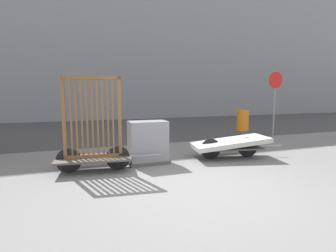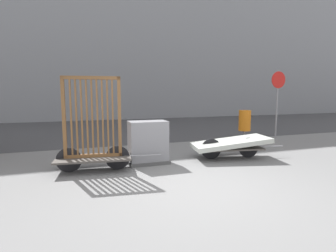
# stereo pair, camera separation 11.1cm
# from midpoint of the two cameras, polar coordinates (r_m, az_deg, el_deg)

# --- Properties ---
(ground_plane) EXTENTS (60.00, 60.00, 0.00)m
(ground_plane) POSITION_cam_midpoint_polar(r_m,az_deg,el_deg) (4.81, 7.79, -13.37)
(ground_plane) COLOR slate
(road_strip) EXTENTS (56.00, 8.99, 0.01)m
(road_strip) POSITION_cam_midpoint_polar(r_m,az_deg,el_deg) (13.15, -10.00, -0.46)
(road_strip) COLOR #424244
(road_strip) RESTS_ON ground_plane
(building_facade) EXTENTS (48.00, 4.00, 14.47)m
(building_facade) POSITION_cam_midpoint_polar(r_m,az_deg,el_deg) (20.27, -13.67, 22.66)
(building_facade) COLOR gray
(building_facade) RESTS_ON ground_plane
(bike_cart_with_bedframe) EXTENTS (2.31, 0.94, 2.04)m
(bike_cart_with_bedframe) POSITION_cam_midpoint_polar(r_m,az_deg,el_deg) (5.87, -15.42, -2.97)
(bike_cart_with_bedframe) COLOR #4C4742
(bike_cart_with_bedframe) RESTS_ON ground_plane
(bike_cart_with_mattress) EXTENTS (2.51, 1.24, 0.57)m
(bike_cart_with_mattress) POSITION_cam_midpoint_polar(r_m,az_deg,el_deg) (7.02, 13.85, -3.82)
(bike_cart_with_mattress) COLOR #4C4742
(bike_cart_with_mattress) RESTS_ON ground_plane
(utility_cabinet) EXTENTS (0.97, 0.58, 1.03)m
(utility_cabinet) POSITION_cam_midpoint_polar(r_m,az_deg,el_deg) (6.33, -3.87, -3.93)
(utility_cabinet) COLOR #4C4C4C
(utility_cabinet) RESTS_ON ground_plane
(trash_bin) EXTENTS (0.43, 0.43, 1.09)m
(trash_bin) POSITION_cam_midpoint_polar(r_m,az_deg,el_deg) (9.97, 16.66, 1.13)
(trash_bin) COLOR gray
(trash_bin) RESTS_ON ground_plane
(sign_post) EXTENTS (0.62, 0.06, 2.57)m
(sign_post) POSITION_cam_midpoint_polar(r_m,az_deg,el_deg) (10.81, 23.03, 6.58)
(sign_post) COLOR gray
(sign_post) RESTS_ON ground_plane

